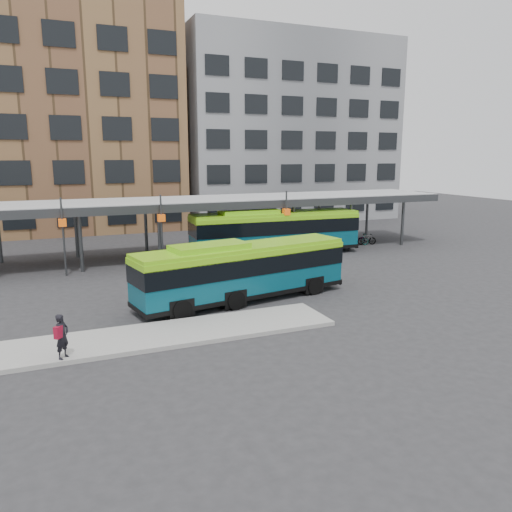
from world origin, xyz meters
The scene contains 9 objects.
ground centered at (0.00, 0.00, 0.00)m, with size 120.00×120.00×0.00m, color #28282B.
boarding_island centered at (-5.50, -3.00, 0.09)m, with size 14.00×3.00×0.18m, color gray.
canopy centered at (-0.06, 12.87, 3.91)m, with size 40.00×6.53×4.80m.
building_brick centered at (-10.00, 32.00, 11.00)m, with size 26.00×14.00×22.00m, color brown.
building_grey centered at (16.00, 32.00, 10.00)m, with size 24.00×14.00×20.00m, color slate.
bus_front centered at (-0.86, 0.63, 1.62)m, with size 11.54×4.40×3.11m.
bus_rear centered at (5.62, 10.80, 1.81)m, with size 12.66×3.21×3.47m.
pedestrian centered at (-9.58, -4.21, 1.01)m, with size 0.68×0.71×1.64m.
bike_rack centered at (12.57, 11.97, 0.47)m, with size 5.02×1.50×1.05m.
Camera 1 is at (-9.63, -22.35, 7.35)m, focal length 35.00 mm.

